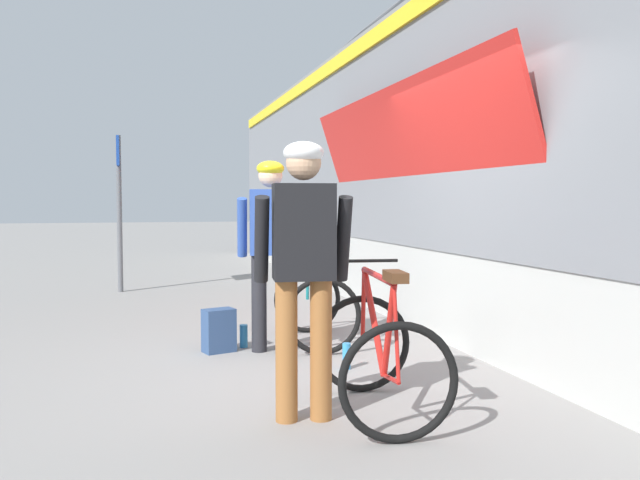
{
  "coord_description": "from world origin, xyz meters",
  "views": [
    {
      "loc": [
        -1.55,
        -5.16,
        1.39
      ],
      "look_at": [
        -0.01,
        0.29,
        1.05
      ],
      "focal_mm": 36.14,
      "sensor_mm": 36.0,
      "label": 1
    }
  ],
  "objects_px": {
    "cyclist_far_in_blue": "(271,238)",
    "train_car": "(516,153)",
    "bicycle_far_teal": "(315,302)",
    "platform_sign_post": "(119,186)",
    "bicycle_near_red": "(379,354)",
    "backpack_on_platform": "(219,330)",
    "water_bottle_near_the_bikes": "(347,356)",
    "water_bottle_by_the_backpack": "(244,336)",
    "cyclist_near_in_dark": "(304,255)"
  },
  "relations": [
    {
      "from": "cyclist_far_in_blue",
      "to": "train_car",
      "type": "bearing_deg",
      "value": 17.32
    },
    {
      "from": "bicycle_far_teal",
      "to": "platform_sign_post",
      "type": "bearing_deg",
      "value": 114.2
    },
    {
      "from": "platform_sign_post",
      "to": "train_car",
      "type": "bearing_deg",
      "value": -37.2
    },
    {
      "from": "cyclist_far_in_blue",
      "to": "platform_sign_post",
      "type": "height_order",
      "value": "platform_sign_post"
    },
    {
      "from": "cyclist_far_in_blue",
      "to": "bicycle_near_red",
      "type": "xyz_separation_m",
      "value": [
        0.32,
        -1.96,
        -0.65
      ]
    },
    {
      "from": "bicycle_near_red",
      "to": "bicycle_far_teal",
      "type": "bearing_deg",
      "value": 85.76
    },
    {
      "from": "cyclist_far_in_blue",
      "to": "backpack_on_platform",
      "type": "distance_m",
      "value": 0.98
    },
    {
      "from": "cyclist_far_in_blue",
      "to": "water_bottle_near_the_bikes",
      "type": "height_order",
      "value": "cyclist_far_in_blue"
    },
    {
      "from": "bicycle_near_red",
      "to": "bicycle_far_teal",
      "type": "distance_m",
      "value": 2.18
    },
    {
      "from": "water_bottle_by_the_backpack",
      "to": "cyclist_near_in_dark",
      "type": "bearing_deg",
      "value": -88.71
    },
    {
      "from": "bicycle_far_teal",
      "to": "water_bottle_near_the_bikes",
      "type": "xyz_separation_m",
      "value": [
        -0.0,
        -1.02,
        -0.29
      ]
    },
    {
      "from": "train_car",
      "to": "backpack_on_platform",
      "type": "distance_m",
      "value": 4.16
    },
    {
      "from": "bicycle_near_red",
      "to": "platform_sign_post",
      "type": "relative_size",
      "value": 0.48
    },
    {
      "from": "train_car",
      "to": "cyclist_far_in_blue",
      "type": "distance_m",
      "value": 3.46
    },
    {
      "from": "cyclist_near_in_dark",
      "to": "bicycle_far_teal",
      "type": "bearing_deg",
      "value": 72.98
    },
    {
      "from": "bicycle_far_teal",
      "to": "water_bottle_by_the_backpack",
      "type": "bearing_deg",
      "value": 179.82
    },
    {
      "from": "train_car",
      "to": "bicycle_near_red",
      "type": "relative_size",
      "value": 17.79
    },
    {
      "from": "bicycle_far_teal",
      "to": "platform_sign_post",
      "type": "distance_m",
      "value": 4.87
    },
    {
      "from": "bicycle_far_teal",
      "to": "backpack_on_platform",
      "type": "relative_size",
      "value": 2.86
    },
    {
      "from": "backpack_on_platform",
      "to": "water_bottle_near_the_bikes",
      "type": "distance_m",
      "value": 1.31
    },
    {
      "from": "bicycle_far_teal",
      "to": "water_bottle_by_the_backpack",
      "type": "relative_size",
      "value": 5.25
    },
    {
      "from": "backpack_on_platform",
      "to": "platform_sign_post",
      "type": "bearing_deg",
      "value": 85.22
    },
    {
      "from": "backpack_on_platform",
      "to": "platform_sign_post",
      "type": "distance_m",
      "value": 4.75
    },
    {
      "from": "bicycle_near_red",
      "to": "train_car",
      "type": "bearing_deg",
      "value": 45.86
    },
    {
      "from": "bicycle_near_red",
      "to": "backpack_on_platform",
      "type": "distance_m",
      "value": 2.21
    },
    {
      "from": "bicycle_near_red",
      "to": "platform_sign_post",
      "type": "distance_m",
      "value": 6.82
    },
    {
      "from": "train_car",
      "to": "platform_sign_post",
      "type": "xyz_separation_m",
      "value": [
        -4.64,
        3.52,
        -0.34
      ]
    },
    {
      "from": "train_car",
      "to": "cyclist_near_in_dark",
      "type": "bearing_deg",
      "value": -139.04
    },
    {
      "from": "train_car",
      "to": "water_bottle_by_the_backpack",
      "type": "height_order",
      "value": "train_car"
    },
    {
      "from": "cyclist_near_in_dark",
      "to": "bicycle_far_teal",
      "type": "height_order",
      "value": "cyclist_near_in_dark"
    },
    {
      "from": "bicycle_near_red",
      "to": "cyclist_far_in_blue",
      "type": "bearing_deg",
      "value": 99.19
    },
    {
      "from": "cyclist_near_in_dark",
      "to": "water_bottle_by_the_backpack",
      "type": "relative_size",
      "value": 8.08
    },
    {
      "from": "train_car",
      "to": "backpack_on_platform",
      "type": "xyz_separation_m",
      "value": [
        -3.65,
        -0.9,
        -1.77
      ]
    },
    {
      "from": "platform_sign_post",
      "to": "cyclist_near_in_dark",
      "type": "bearing_deg",
      "value": -78.75
    },
    {
      "from": "train_car",
      "to": "water_bottle_by_the_backpack",
      "type": "distance_m",
      "value": 3.96
    },
    {
      "from": "water_bottle_by_the_backpack",
      "to": "platform_sign_post",
      "type": "xyz_separation_m",
      "value": [
        -1.23,
        4.3,
        1.51
      ]
    },
    {
      "from": "water_bottle_by_the_backpack",
      "to": "platform_sign_post",
      "type": "height_order",
      "value": "platform_sign_post"
    },
    {
      "from": "cyclist_far_in_blue",
      "to": "platform_sign_post",
      "type": "xyz_separation_m",
      "value": [
        -1.45,
        4.51,
        0.57
      ]
    },
    {
      "from": "bicycle_near_red",
      "to": "water_bottle_near_the_bikes",
      "type": "distance_m",
      "value": 1.2
    },
    {
      "from": "train_car",
      "to": "water_bottle_near_the_bikes",
      "type": "height_order",
      "value": "train_car"
    },
    {
      "from": "train_car",
      "to": "bicycle_near_red",
      "type": "bearing_deg",
      "value": -134.14
    },
    {
      "from": "cyclist_near_in_dark",
      "to": "train_car",
      "type": "bearing_deg",
      "value": 40.96
    },
    {
      "from": "water_bottle_near_the_bikes",
      "to": "platform_sign_post",
      "type": "distance_m",
      "value": 5.86
    },
    {
      "from": "cyclist_near_in_dark",
      "to": "platform_sign_post",
      "type": "relative_size",
      "value": 0.73
    },
    {
      "from": "cyclist_near_in_dark",
      "to": "bicycle_near_red",
      "type": "bearing_deg",
      "value": -4.39
    },
    {
      "from": "backpack_on_platform",
      "to": "water_bottle_by_the_backpack",
      "type": "relative_size",
      "value": 1.83
    },
    {
      "from": "platform_sign_post",
      "to": "water_bottle_near_the_bikes",
      "type": "bearing_deg",
      "value": -70.07
    },
    {
      "from": "backpack_on_platform",
      "to": "water_bottle_by_the_backpack",
      "type": "height_order",
      "value": "backpack_on_platform"
    },
    {
      "from": "water_bottle_near_the_bikes",
      "to": "platform_sign_post",
      "type": "height_order",
      "value": "platform_sign_post"
    },
    {
      "from": "bicycle_far_teal",
      "to": "water_bottle_by_the_backpack",
      "type": "xyz_separation_m",
      "value": [
        -0.7,
        0.0,
        -0.29
      ]
    }
  ]
}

